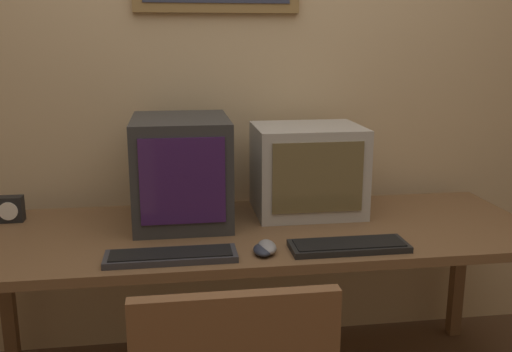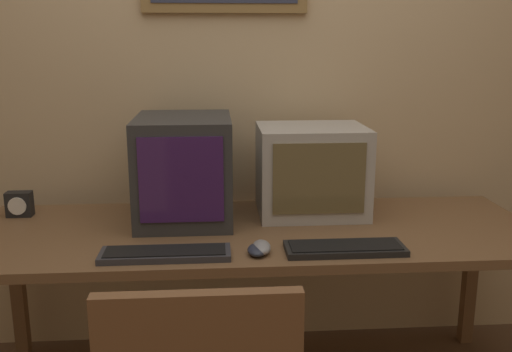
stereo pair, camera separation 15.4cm
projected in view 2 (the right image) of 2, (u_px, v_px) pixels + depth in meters
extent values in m
cube|color=#D1B284|center=(248.00, 75.00, 2.62)|extent=(8.00, 0.05, 2.60)
cube|color=brown|center=(256.00, 233.00, 2.26)|extent=(2.23, 0.79, 0.04)
cube|color=brown|center=(18.00, 289.00, 2.60)|extent=(0.06, 0.06, 0.70)
cube|color=brown|center=(470.00, 275.00, 2.76)|extent=(0.06, 0.06, 0.70)
cube|color=#333333|center=(184.00, 168.00, 2.33)|extent=(0.38, 0.46, 0.43)
cube|color=#3D1E56|center=(181.00, 180.00, 2.10)|extent=(0.31, 0.01, 0.32)
cube|color=#B7B2A8|center=(311.00, 170.00, 2.42)|extent=(0.45, 0.37, 0.37)
cube|color=brown|center=(319.00, 179.00, 2.24)|extent=(0.37, 0.01, 0.28)
cube|color=#333338|center=(165.00, 254.00, 1.95)|extent=(0.45, 0.13, 0.02)
cube|color=black|center=(165.00, 250.00, 1.95)|extent=(0.41, 0.11, 0.00)
cube|color=black|center=(345.00, 248.00, 2.01)|extent=(0.42, 0.15, 0.02)
cube|color=black|center=(345.00, 245.00, 2.00)|extent=(0.39, 0.12, 0.00)
ellipsoid|color=#282D3D|center=(257.00, 250.00, 1.98)|extent=(0.07, 0.10, 0.03)
ellipsoid|color=gray|center=(261.00, 247.00, 1.99)|extent=(0.06, 0.12, 0.04)
cube|color=black|center=(19.00, 204.00, 2.40)|extent=(0.10, 0.06, 0.11)
cylinder|color=white|center=(17.00, 206.00, 2.37)|extent=(0.07, 0.00, 0.07)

